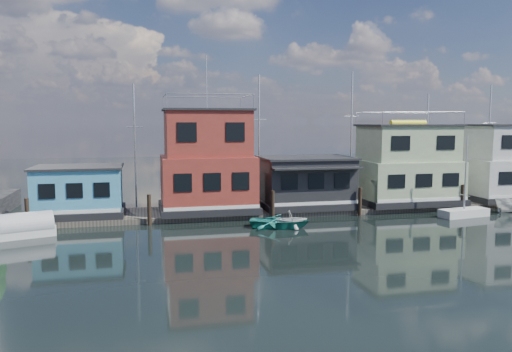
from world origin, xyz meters
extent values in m
plane|color=black|center=(0.00, 0.00, 0.00)|extent=(160.00, 160.00, 0.00)
cube|color=#595147|center=(0.00, 12.00, 0.20)|extent=(48.00, 5.00, 0.40)
cube|color=black|center=(-18.00, 12.00, 0.65)|extent=(6.40, 4.90, 0.50)
cube|color=#499DC5|center=(-18.00, 12.00, 2.40)|extent=(6.00, 4.50, 3.00)
cube|color=black|center=(-18.00, 12.00, 3.98)|extent=(6.30, 4.80, 0.16)
cube|color=black|center=(-8.50, 12.00, 0.65)|extent=(7.40, 5.90, 0.50)
cube|color=maroon|center=(-8.50, 12.00, 2.77)|extent=(7.00, 5.50, 3.74)
cube|color=maroon|center=(-8.50, 12.00, 6.37)|extent=(6.30, 4.95, 3.46)
cube|color=black|center=(-8.50, 12.00, 8.18)|extent=(6.65, 5.23, 0.16)
cylinder|color=silver|center=(-8.50, 12.00, 10.26)|extent=(0.08, 0.08, 4.00)
cube|color=black|center=(-0.50, 12.00, 0.65)|extent=(7.40, 5.40, 0.50)
cube|color=black|center=(-0.50, 12.00, 2.60)|extent=(7.00, 5.00, 3.40)
cube|color=black|center=(-0.50, 12.00, 4.38)|extent=(7.30, 5.30, 0.16)
cube|color=black|center=(-0.50, 9.20, 3.79)|extent=(7.00, 1.20, 0.12)
cube|color=black|center=(8.50, 12.00, 0.65)|extent=(8.40, 5.90, 0.50)
cube|color=#9FB687|center=(8.50, 12.00, 2.46)|extent=(8.00, 5.50, 3.12)
cube|color=#9FB687|center=(8.50, 12.00, 5.46)|extent=(7.20, 4.95, 2.88)
cube|color=black|center=(8.50, 12.00, 6.98)|extent=(7.60, 5.23, 0.16)
cylinder|color=yellow|center=(8.50, 12.00, 7.15)|extent=(3.20, 0.56, 0.56)
cube|color=black|center=(18.50, 12.00, 0.65)|extent=(8.40, 5.90, 0.50)
cube|color=silver|center=(18.50, 12.00, 2.46)|extent=(8.00, 5.50, 3.12)
cube|color=silver|center=(18.50, 12.00, 5.46)|extent=(7.20, 4.95, 2.88)
cube|color=black|center=(18.50, 12.00, 6.98)|extent=(7.60, 5.23, 0.16)
cylinder|color=#2D2116|center=(-21.00, 9.20, 1.10)|extent=(0.28, 0.28, 2.20)
cylinder|color=#2D2116|center=(-13.00, 9.20, 1.10)|extent=(0.28, 0.28, 2.20)
cylinder|color=#2D2116|center=(-4.00, 9.20, 1.10)|extent=(0.28, 0.28, 2.20)
cylinder|color=#2D2116|center=(3.00, 9.20, 1.10)|extent=(0.28, 0.28, 2.20)
cylinder|color=#2D2116|center=(12.00, 9.20, 1.10)|extent=(0.28, 0.28, 2.20)
cylinder|color=silver|center=(-14.00, 18.00, 5.25)|extent=(0.16, 0.16, 10.50)
cylinder|color=silver|center=(-14.00, 18.00, 6.83)|extent=(1.40, 0.06, 0.06)
cylinder|color=silver|center=(-3.00, 18.00, 5.75)|extent=(0.16, 0.16, 11.50)
cylinder|color=silver|center=(-3.00, 18.00, 7.48)|extent=(1.40, 0.06, 0.06)
cylinder|color=silver|center=(6.00, 18.00, 6.00)|extent=(0.16, 0.16, 12.00)
cylinder|color=silver|center=(6.00, 18.00, 7.80)|extent=(1.40, 0.06, 0.06)
cylinder|color=silver|center=(14.00, 18.00, 5.00)|extent=(0.16, 0.16, 10.00)
cylinder|color=silver|center=(14.00, 18.00, 6.50)|extent=(1.40, 0.06, 0.06)
cylinder|color=silver|center=(21.00, 18.00, 5.50)|extent=(0.16, 0.16, 11.00)
cylinder|color=silver|center=(21.00, 18.00, 7.15)|extent=(1.40, 0.06, 0.06)
imported|color=#238078|center=(-4.26, 6.36, 0.43)|extent=(4.83, 4.08, 0.85)
imported|color=silver|center=(-3.46, 6.22, 0.60)|extent=(2.37, 2.07, 1.21)
cube|color=silver|center=(10.65, 7.04, 0.31)|extent=(4.13, 1.95, 0.62)
cylinder|color=silver|center=(10.65, 7.04, 3.44)|extent=(0.12, 0.12, 5.65)
cube|color=silver|center=(10.65, 7.04, 1.68)|extent=(0.25, 1.23, 0.05)
cube|color=silver|center=(-21.06, 7.18, 0.34)|extent=(4.40, 2.79, 0.69)
cylinder|color=#A9A9AE|center=(-21.06, 7.18, 0.74)|extent=(4.25, 2.82, 1.67)
cylinder|color=red|center=(11.03, 6.99, 0.20)|extent=(2.73, 0.60, 0.40)
camera|label=1|loc=(-13.33, -26.28, 7.29)|focal=35.00mm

